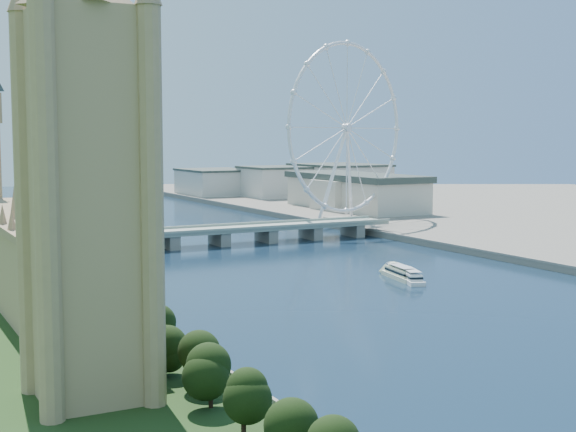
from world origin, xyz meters
TOP-DOWN VIEW (x-y plane):
  - tree_row at (-113.00, 50.00)m, footprint 9.19×169.19m
  - victoria_tower at (-135.00, 55.00)m, footprint 28.16×28.16m
  - parliament_range at (-128.00, 170.00)m, footprint 24.00×200.00m
  - westminster_bridge at (0.00, 300.00)m, footprint 220.00×22.00m
  - london_eye at (119.98, 355.08)m, footprint 113.60×39.12m
  - county_hall at (175.00, 430.00)m, footprint 54.00×144.00m
  - city_skyline at (39.22, 560.08)m, footprint 505.00×280.00m
  - tour_boat_near at (26.70, 161.44)m, footprint 12.55×29.45m
  - tour_boat_far at (26.06, 153.45)m, footprint 15.39×27.57m

SIDE VIEW (x-z plane):
  - county_hall at x=175.00m, z-range -17.50..17.50m
  - tour_boat_near at x=26.70m, z-range -3.15..3.15m
  - tour_boat_far at x=26.06m, z-range -2.95..2.95m
  - westminster_bridge at x=0.00m, z-range 1.88..11.38m
  - tree_row at x=-113.00m, z-range -1.59..20.49m
  - city_skyline at x=39.22m, z-range 0.96..32.96m
  - parliament_range at x=-128.00m, z-range -16.52..53.48m
  - victoria_tower at x=-135.00m, z-range -1.51..110.49m
  - london_eye at x=119.98m, z-range 5.37..129.67m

